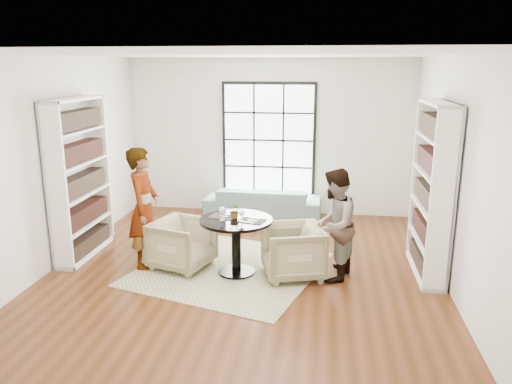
# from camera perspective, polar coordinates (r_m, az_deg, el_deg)

# --- Properties ---
(ground) EXTENTS (6.00, 6.00, 0.00)m
(ground) POSITION_cam_1_polar(r_m,az_deg,el_deg) (7.27, -1.34, -8.92)
(ground) COLOR #562914
(room_shell) EXTENTS (6.00, 6.01, 6.00)m
(room_shell) POSITION_cam_1_polar(r_m,az_deg,el_deg) (7.39, -0.71, 1.75)
(room_shell) COLOR silver
(room_shell) RESTS_ON ground
(rug) EXTENTS (2.99, 2.99, 0.01)m
(rug) POSITION_cam_1_polar(r_m,az_deg,el_deg) (7.31, -3.06, -8.74)
(rug) COLOR #B9B18A
(rug) RESTS_ON ground
(pedestal_table) EXTENTS (1.01, 1.01, 0.81)m
(pedestal_table) POSITION_cam_1_polar(r_m,az_deg,el_deg) (6.96, -2.28, -4.85)
(pedestal_table) COLOR black
(pedestal_table) RESTS_ON ground
(sofa) EXTENTS (2.17, 0.89, 0.63)m
(sofa) POSITION_cam_1_polar(r_m,az_deg,el_deg) (9.46, 0.82, -1.31)
(sofa) COLOR slate
(sofa) RESTS_ON ground
(armchair_left) EXTENTS (0.98, 0.97, 0.72)m
(armchair_left) POSITION_cam_1_polar(r_m,az_deg,el_deg) (7.31, -8.40, -5.90)
(armchair_left) COLOR tan
(armchair_left) RESTS_ON ground
(armchair_right) EXTENTS (0.99, 0.98, 0.73)m
(armchair_right) POSITION_cam_1_polar(r_m,az_deg,el_deg) (6.96, 4.21, -6.78)
(armchair_right) COLOR #C6C08D
(armchair_right) RESTS_ON ground
(person_left) EXTENTS (0.46, 0.66, 1.76)m
(person_left) POSITION_cam_1_polar(r_m,az_deg,el_deg) (7.32, -12.69, -1.80)
(person_left) COLOR gray
(person_left) RESTS_ON ground
(person_right) EXTENTS (0.77, 0.88, 1.54)m
(person_right) POSITION_cam_1_polar(r_m,az_deg,el_deg) (6.81, 8.90, -3.77)
(person_right) COLOR gray
(person_right) RESTS_ON ground
(placemat_left) EXTENTS (0.39, 0.33, 0.01)m
(placemat_left) POSITION_cam_1_polar(r_m,az_deg,el_deg) (6.99, -3.77, -2.81)
(placemat_left) COLOR black
(placemat_left) RESTS_ON pedestal_table
(placemat_right) EXTENTS (0.39, 0.33, 0.01)m
(placemat_right) POSITION_cam_1_polar(r_m,az_deg,el_deg) (6.79, -0.46, -3.31)
(placemat_right) COLOR black
(placemat_right) RESTS_ON pedestal_table
(cutlery_left) EXTENTS (0.19, 0.25, 0.01)m
(cutlery_left) POSITION_cam_1_polar(r_m,az_deg,el_deg) (6.99, -3.78, -2.76)
(cutlery_left) COLOR silver
(cutlery_left) RESTS_ON placemat_left
(cutlery_right) EXTENTS (0.19, 0.25, 0.01)m
(cutlery_right) POSITION_cam_1_polar(r_m,az_deg,el_deg) (6.79, -0.46, -3.25)
(cutlery_right) COLOR silver
(cutlery_right) RESTS_ON placemat_right
(wine_glass_left) EXTENTS (0.09, 0.09, 0.19)m
(wine_glass_left) POSITION_cam_1_polar(r_m,az_deg,el_deg) (6.80, -3.91, -2.14)
(wine_glass_left) COLOR silver
(wine_glass_left) RESTS_ON pedestal_table
(wine_glass_right) EXTENTS (0.08, 0.08, 0.17)m
(wine_glass_right) POSITION_cam_1_polar(r_m,az_deg,el_deg) (6.72, -1.65, -2.43)
(wine_glass_right) COLOR silver
(wine_glass_right) RESTS_ON pedestal_table
(flower_centerpiece) EXTENTS (0.21, 0.19, 0.21)m
(flower_centerpiece) POSITION_cam_1_polar(r_m,az_deg,el_deg) (6.89, -2.43, -2.17)
(flower_centerpiece) COLOR gray
(flower_centerpiece) RESTS_ON pedestal_table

